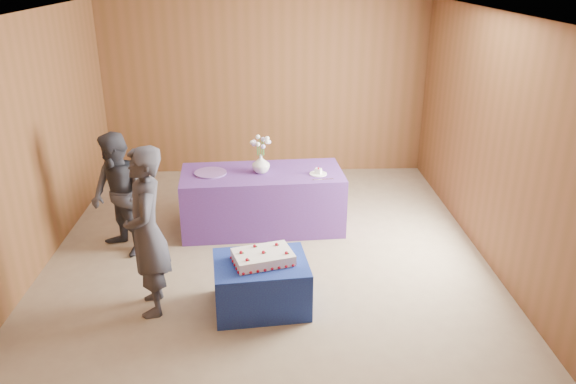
{
  "coord_description": "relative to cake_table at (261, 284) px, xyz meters",
  "views": [
    {
      "loc": [
        0.03,
        -5.66,
        3.17
      ],
      "look_at": [
        0.24,
        0.1,
        0.8
      ],
      "focal_mm": 35.0,
      "sensor_mm": 36.0,
      "label": 1
    }
  ],
  "objects": [
    {
      "name": "flower_spray",
      "position": [
        -0.0,
        1.8,
        0.89
      ],
      "size": [
        0.26,
        0.25,
        0.2
      ],
      "color": "#2A692A",
      "rests_on": "vase"
    },
    {
      "name": "knife",
      "position": [
        0.74,
        1.52,
        0.5
      ],
      "size": [
        0.26,
        0.05,
        0.0
      ],
      "primitive_type": "cube",
      "rotation": [
        0.0,
        0.0,
        0.12
      ],
      "color": "silver",
      "rests_on": "serving_table"
    },
    {
      "name": "cake_table",
      "position": [
        0.0,
        0.0,
        0.0
      ],
      "size": [
        0.97,
        0.8,
        0.5
      ],
      "primitive_type": "cube",
      "rotation": [
        0.0,
        0.0,
        0.11
      ],
      "color": "navy",
      "rests_on": "ground"
    },
    {
      "name": "platter",
      "position": [
        -0.63,
        1.78,
        0.51
      ],
      "size": [
        0.46,
        0.46,
        0.02
      ],
      "primitive_type": "cylinder",
      "rotation": [
        0.0,
        0.0,
        0.17
      ],
      "color": "#734C99",
      "rests_on": "serving_table"
    },
    {
      "name": "guest_left",
      "position": [
        -1.06,
        0.01,
        0.58
      ],
      "size": [
        0.51,
        0.67,
        1.67
      ],
      "primitive_type": "imported",
      "rotation": [
        0.0,
        0.0,
        -1.38
      ],
      "color": "#34343D",
      "rests_on": "ground"
    },
    {
      "name": "cake_slice",
      "position": [
        0.7,
        1.71,
        0.55
      ],
      "size": [
        0.09,
        0.09,
        0.09
      ],
      "rotation": [
        0.0,
        0.0,
        -0.42
      ],
      "color": "white",
      "rests_on": "plate"
    },
    {
      "name": "vase",
      "position": [
        -0.0,
        1.8,
        0.61
      ],
      "size": [
        0.26,
        0.26,
        0.23
      ],
      "primitive_type": "imported",
      "rotation": [
        0.0,
        0.0,
        0.24
      ],
      "color": "silver",
      "rests_on": "serving_table"
    },
    {
      "name": "sheet_cake",
      "position": [
        0.02,
        0.0,
        0.3
      ],
      "size": [
        0.66,
        0.54,
        0.13
      ],
      "rotation": [
        0.0,
        0.0,
        0.29
      ],
      "color": "white",
      "rests_on": "cake_table"
    },
    {
      "name": "room_shell",
      "position": [
        0.06,
        0.93,
        1.55
      ],
      "size": [
        5.04,
        6.04,
        2.72
      ],
      "color": "brown",
      "rests_on": "ground"
    },
    {
      "name": "serving_table",
      "position": [
        0.01,
        1.81,
        0.12
      ],
      "size": [
        2.06,
        1.04,
        0.75
      ],
      "primitive_type": "cube",
      "rotation": [
        0.0,
        0.0,
        0.07
      ],
      "color": "#523085",
      "rests_on": "ground"
    },
    {
      "name": "plate",
      "position": [
        0.7,
        1.71,
        0.51
      ],
      "size": [
        0.27,
        0.27,
        0.01
      ],
      "primitive_type": "cylinder",
      "rotation": [
        0.0,
        0.0,
        -0.34
      ],
      "color": "white",
      "rests_on": "serving_table"
    },
    {
      "name": "ground",
      "position": [
        0.06,
        0.93,
        -0.25
      ],
      "size": [
        6.0,
        6.0,
        0.0
      ],
      "primitive_type": "plane",
      "color": "gray",
      "rests_on": "ground"
    },
    {
      "name": "guest_right",
      "position": [
        -1.61,
        1.19,
        0.47
      ],
      "size": [
        0.88,
        0.88,
        1.44
      ],
      "primitive_type": "imported",
      "rotation": [
        0.0,
        0.0,
        -0.8
      ],
      "color": "#33343D",
      "rests_on": "ground"
    }
  ]
}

